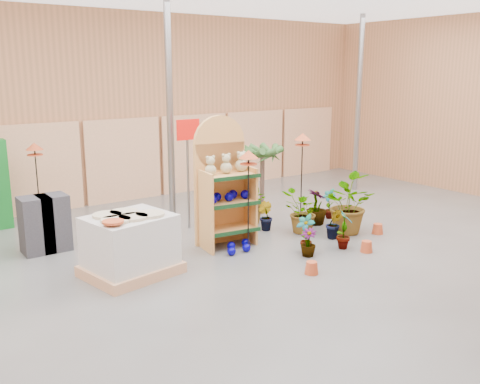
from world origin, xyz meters
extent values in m
cube|color=#555555|center=(0.00, 0.00, -0.05)|extent=(15.00, 12.00, 0.10)
cube|color=#A66D46|center=(0.00, 6.05, 2.25)|extent=(15.00, 0.10, 4.50)
cylinder|color=gray|center=(5.50, 3.50, 2.25)|extent=(0.14, 0.14, 4.50)
cylinder|color=gray|center=(0.00, 3.50, 2.25)|extent=(0.14, 0.14, 4.50)
cube|color=tan|center=(-2.00, 5.92, 1.00)|extent=(1.90, 0.06, 2.00)
cube|color=tan|center=(0.00, 5.92, 1.00)|extent=(1.90, 0.06, 2.00)
cube|color=tan|center=(2.00, 5.92, 1.00)|extent=(1.90, 0.06, 2.00)
cube|color=tan|center=(4.00, 5.92, 1.00)|extent=(1.90, 0.06, 2.00)
cube|color=tan|center=(6.00, 5.92, 1.00)|extent=(1.90, 0.06, 2.00)
cube|color=tan|center=(0.10, 1.87, 0.93)|extent=(0.99, 0.21, 1.86)
cylinder|color=tan|center=(0.10, 1.87, 1.86)|extent=(0.99, 0.21, 0.99)
cube|color=tan|center=(0.10, 1.58, 0.33)|extent=(1.00, 0.66, 0.04)
cube|color=#0F3819|center=(0.10, 1.31, 0.33)|extent=(0.94, 0.15, 0.07)
cube|color=tan|center=(0.10, 1.58, 0.82)|extent=(1.00, 0.66, 0.04)
cube|color=#0F3819|center=(0.10, 1.31, 0.82)|extent=(0.94, 0.15, 0.07)
cube|color=tan|center=(0.10, 1.58, 1.32)|extent=(1.00, 0.66, 0.04)
cube|color=#0F3819|center=(0.10, 1.31, 1.32)|extent=(0.94, 0.15, 0.07)
cube|color=tan|center=(-0.37, 1.58, 0.71)|extent=(0.11, 0.55, 1.43)
cube|color=tan|center=(0.57, 1.58, 0.71)|extent=(0.11, 0.55, 1.43)
sphere|color=#BFB387|center=(-0.23, 1.65, 1.43)|extent=(0.20, 0.20, 0.20)
sphere|color=#BFB387|center=(-0.23, 1.65, 1.60)|extent=(0.15, 0.15, 0.15)
sphere|color=#BFB387|center=(0.10, 1.65, 1.44)|extent=(0.21, 0.21, 0.21)
sphere|color=#BFB387|center=(0.10, 1.65, 1.61)|extent=(0.15, 0.15, 0.15)
sphere|color=#BFB387|center=(0.43, 1.65, 1.45)|extent=(0.22, 0.22, 0.22)
sphere|color=#BFB387|center=(0.43, 1.65, 1.62)|extent=(0.15, 0.15, 0.15)
sphere|color=#040090|center=(-0.25, 1.56, 0.92)|extent=(0.16, 0.16, 0.16)
sphere|color=#040090|center=(-0.07, 1.69, 0.92)|extent=(0.16, 0.16, 0.16)
sphere|color=#040090|center=(0.10, 1.56, 0.92)|extent=(0.16, 0.16, 0.16)
sphere|color=#040090|center=(0.28, 1.69, 0.92)|extent=(0.16, 0.16, 0.16)
sphere|color=#040090|center=(0.45, 1.56, 0.92)|extent=(0.16, 0.16, 0.16)
sphere|color=#040090|center=(-0.15, 1.13, 0.07)|extent=(0.15, 0.15, 0.15)
sphere|color=#040090|center=(0.01, 1.37, 0.07)|extent=(0.15, 0.15, 0.15)
sphere|color=#040090|center=(0.17, 1.13, 0.07)|extent=(0.15, 0.15, 0.15)
sphere|color=#040090|center=(0.33, 1.37, 0.07)|extent=(0.15, 0.15, 0.15)
cube|color=tan|center=(-1.92, 1.33, 0.08)|extent=(1.52, 1.34, 0.17)
cube|color=silver|center=(-1.92, 1.33, 0.56)|extent=(1.39, 1.21, 0.78)
cylinder|color=#C6B593|center=(-2.20, 1.16, 0.97)|extent=(0.45, 0.45, 0.04)
cylinder|color=#C6B593|center=(-1.92, 1.16, 0.97)|extent=(0.45, 0.45, 0.04)
cylinder|color=#C6B593|center=(-1.64, 1.16, 0.97)|extent=(0.45, 0.45, 0.04)
cylinder|color=#C6B593|center=(-2.20, 1.50, 0.97)|extent=(0.45, 0.45, 0.04)
cylinder|color=#C6B593|center=(-1.92, 1.50, 0.97)|extent=(0.45, 0.45, 0.04)
cube|color=#29292E|center=(-2.53, 3.23, 0.25)|extent=(0.50, 0.50, 0.50)
cube|color=#29292E|center=(-2.53, 3.23, 0.75)|extent=(0.50, 0.50, 0.50)
cube|color=#29292E|center=(-2.83, 3.23, 0.25)|extent=(0.50, 0.50, 0.50)
cube|color=#29292E|center=(-2.83, 3.23, 0.75)|extent=(0.50, 0.50, 0.50)
cylinder|color=gray|center=(0.10, 3.00, 1.10)|extent=(0.05, 0.05, 2.20)
cube|color=red|center=(0.10, 2.96, 2.00)|extent=(0.50, 0.03, 0.40)
cylinder|color=black|center=(0.30, 1.25, 0.77)|extent=(0.02, 0.02, 1.55)
cylinder|color=#BF4924|center=(0.30, 1.25, 1.55)|extent=(0.30, 0.30, 0.02)
cone|color=#BF4924|center=(0.30, 1.25, 1.72)|extent=(0.34, 0.34, 0.14)
cylinder|color=black|center=(2.13, 1.90, 0.83)|extent=(0.02, 0.02, 1.65)
cylinder|color=#BF4924|center=(2.13, 1.90, 1.65)|extent=(0.30, 0.30, 0.02)
cone|color=#BF4924|center=(2.13, 1.90, 1.82)|extent=(0.34, 0.34, 0.14)
cylinder|color=black|center=(-2.37, 4.69, 0.75)|extent=(0.02, 0.02, 1.51)
cylinder|color=#BF4924|center=(-2.37, 4.69, 1.51)|extent=(0.30, 0.30, 0.02)
cone|color=#BF4924|center=(-2.37, 4.69, 1.68)|extent=(0.34, 0.34, 0.14)
cylinder|color=brown|center=(1.97, 2.99, 0.65)|extent=(0.10, 0.10, 1.29)
imported|color=#325D28|center=(1.03, 0.54, 0.34)|extent=(0.30, 0.39, 0.68)
imported|color=#325D28|center=(1.72, 1.39, 0.43)|extent=(0.90, 0.82, 0.86)
imported|color=#325D28|center=(2.39, 1.70, 0.37)|extent=(0.44, 0.44, 0.75)
imported|color=#325D28|center=(2.91, 1.86, 0.33)|extent=(0.24, 0.35, 0.65)
imported|color=#325D28|center=(1.26, 1.98, 0.29)|extent=(0.26, 0.32, 0.57)
imported|color=#325D28|center=(1.32, 2.50, 0.45)|extent=(0.91, 0.98, 0.89)
imported|color=#325D28|center=(0.91, 0.34, 0.24)|extent=(0.38, 0.38, 0.49)
imported|color=#325D28|center=(1.69, 0.26, 0.39)|extent=(0.48, 0.49, 0.78)
imported|color=#325D28|center=(1.98, 0.77, 0.30)|extent=(0.42, 0.42, 0.60)
imported|color=#325D28|center=(2.44, 0.95, 0.58)|extent=(1.21, 1.29, 1.15)
imported|color=#325D28|center=(0.60, 2.83, 0.34)|extent=(0.51, 0.51, 0.68)
camera|label=1|loc=(-5.12, -6.09, 3.15)|focal=40.00mm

